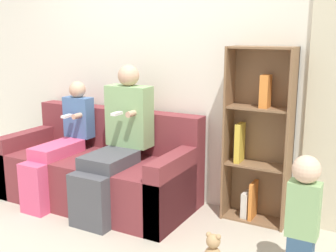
# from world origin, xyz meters

# --- Properties ---
(ground_plane) EXTENTS (14.00, 14.00, 0.00)m
(ground_plane) POSITION_xyz_m (0.00, 0.00, 0.00)
(ground_plane) COLOR #B2A893
(back_wall) EXTENTS (10.00, 0.06, 2.55)m
(back_wall) POSITION_xyz_m (0.00, 0.98, 1.27)
(back_wall) COLOR silver
(back_wall) RESTS_ON ground_plane
(couch) EXTENTS (1.85, 0.85, 0.86)m
(couch) POSITION_xyz_m (-0.40, 0.52, 0.30)
(couch) COLOR maroon
(couch) RESTS_ON ground_plane
(adult_seated) EXTENTS (0.42, 0.77, 1.31)m
(adult_seated) POSITION_xyz_m (-0.10, 0.41, 0.67)
(adult_seated) COLOR #47474C
(adult_seated) RESTS_ON ground_plane
(child_seated) EXTENTS (0.30, 0.79, 1.13)m
(child_seated) POSITION_xyz_m (-0.73, 0.36, 0.57)
(child_seated) COLOR #DB4C75
(child_seated) RESTS_ON ground_plane
(toddler_standing) EXTENTS (0.20, 0.18, 0.85)m
(toddler_standing) POSITION_xyz_m (1.58, 0.10, 0.47)
(toddler_standing) COLOR #335170
(toddler_standing) RESTS_ON ground_plane
(bookshelf) EXTENTS (0.54, 0.25, 1.49)m
(bookshelf) POSITION_xyz_m (1.04, 0.85, 0.71)
(bookshelf) COLOR brown
(bookshelf) RESTS_ON ground_plane
(teddy_bear) EXTENTS (0.13, 0.11, 0.26)m
(teddy_bear) POSITION_xyz_m (1.03, -0.07, 0.12)
(teddy_bear) COLOR tan
(teddy_bear) RESTS_ON ground_plane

